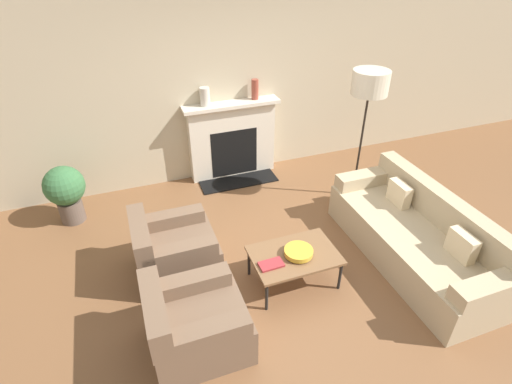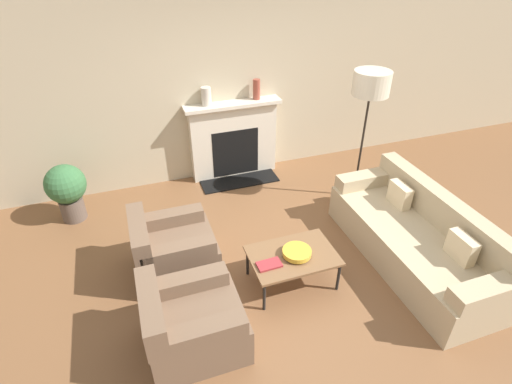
# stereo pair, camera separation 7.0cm
# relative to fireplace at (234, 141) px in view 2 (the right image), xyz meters

# --- Properties ---
(ground_plane) EXTENTS (18.00, 18.00, 0.00)m
(ground_plane) POSITION_rel_fireplace_xyz_m (-0.09, -2.31, -0.58)
(ground_plane) COLOR brown
(wall_back) EXTENTS (18.00, 0.06, 2.90)m
(wall_back) POSITION_rel_fireplace_xyz_m (-0.09, 0.14, 0.87)
(wall_back) COLOR #BCAD8E
(wall_back) RESTS_ON ground_plane
(fireplace) EXTENTS (1.44, 0.59, 1.19)m
(fireplace) POSITION_rel_fireplace_xyz_m (0.00, 0.00, 0.00)
(fireplace) COLOR beige
(fireplace) RESTS_ON ground_plane
(couch) EXTENTS (0.90, 2.28, 0.81)m
(couch) POSITION_rel_fireplace_xyz_m (1.41, -2.62, -0.28)
(couch) COLOR tan
(couch) RESTS_ON ground_plane
(armchair_near) EXTENTS (0.88, 0.78, 0.75)m
(armchair_near) POSITION_rel_fireplace_xyz_m (-1.28, -2.92, -0.29)
(armchair_near) COLOR brown
(armchair_near) RESTS_ON ground_plane
(armchair_far) EXTENTS (0.88, 0.78, 0.75)m
(armchair_far) POSITION_rel_fireplace_xyz_m (-1.28, -1.86, -0.29)
(armchair_far) COLOR brown
(armchair_far) RESTS_ON ground_plane
(coffee_table) EXTENTS (0.92, 0.62, 0.40)m
(coffee_table) POSITION_rel_fireplace_xyz_m (-0.08, -2.48, -0.22)
(coffee_table) COLOR brown
(coffee_table) RESTS_ON ground_plane
(bowl) EXTENTS (0.31, 0.31, 0.07)m
(bowl) POSITION_rel_fireplace_xyz_m (-0.05, -2.51, -0.14)
(bowl) COLOR gold
(bowl) RESTS_ON coffee_table
(book) EXTENTS (0.26, 0.15, 0.02)m
(book) POSITION_rel_fireplace_xyz_m (-0.38, -2.55, -0.17)
(book) COLOR #9E2D33
(book) RESTS_ON coffee_table
(floor_lamp) EXTENTS (0.47, 0.47, 1.84)m
(floor_lamp) POSITION_rel_fireplace_xyz_m (1.48, -1.19, 0.98)
(floor_lamp) COLOR black
(floor_lamp) RESTS_ON ground_plane
(mantel_vase_left) EXTENTS (0.14, 0.14, 0.26)m
(mantel_vase_left) POSITION_rel_fireplace_xyz_m (-0.38, 0.01, 0.74)
(mantel_vase_left) COLOR beige
(mantel_vase_left) RESTS_ON fireplace
(mantel_vase_center_left) EXTENTS (0.10, 0.10, 0.29)m
(mantel_vase_center_left) POSITION_rel_fireplace_xyz_m (0.37, 0.01, 0.76)
(mantel_vase_center_left) COLOR brown
(mantel_vase_center_left) RESTS_ON fireplace
(potted_plant) EXTENTS (0.51, 0.51, 0.80)m
(potted_plant) POSITION_rel_fireplace_xyz_m (-2.39, -0.43, -0.11)
(potted_plant) COLOR brown
(potted_plant) RESTS_ON ground_plane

